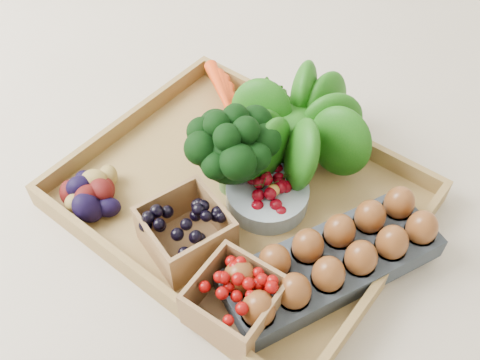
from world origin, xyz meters
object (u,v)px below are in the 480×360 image
Objects in this scene: tray at (240,200)px; broccoli at (232,163)px; cherry_bowl at (267,195)px; egg_carton at (331,264)px.

tray is 3.61× the size of broccoli.
broccoli is 1.11× the size of cherry_bowl.
tray is 0.05m from cherry_bowl.
broccoli is at bearing 158.08° from tray.
cherry_bowl is 0.41× the size of egg_carton.
cherry_bowl is (0.07, 0.01, -0.04)m from broccoli.
broccoli reaches higher than cherry_bowl.
broccoli is 0.45× the size of egg_carton.
cherry_bowl is (0.04, 0.02, 0.03)m from tray.
tray is 3.99× the size of cherry_bowl.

